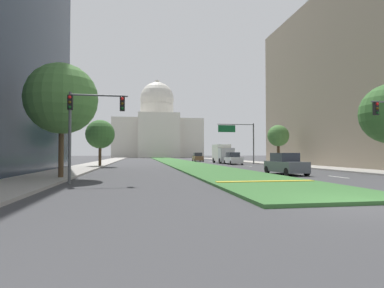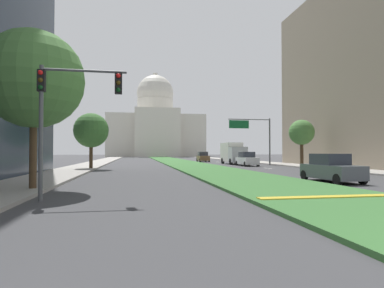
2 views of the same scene
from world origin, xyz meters
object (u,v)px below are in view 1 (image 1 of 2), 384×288
(street_tree_right_mid, at_px, (278,136))
(street_tree_left_near, at_px, (62,99))
(sedan_lead_stopped, at_px, (285,164))
(sedan_distant, at_px, (198,157))
(box_truck_delivery, at_px, (223,153))
(street_tree_left_mid, at_px, (100,134))
(capitol_building, at_px, (157,130))
(traffic_light_near_left, at_px, (86,117))
(sedan_midblock, at_px, (233,159))
(overhead_guide_sign, at_px, (240,135))

(street_tree_right_mid, bearing_deg, street_tree_left_near, -142.02)
(sedan_lead_stopped, relative_size, sedan_distant, 0.91)
(box_truck_delivery, bearing_deg, street_tree_right_mid, -65.94)
(street_tree_left_mid, relative_size, sedan_lead_stopped, 1.36)
(street_tree_left_near, height_order, box_truck_delivery, street_tree_left_near)
(capitol_building, bearing_deg, street_tree_right_mid, -82.12)
(street_tree_right_mid, xyz_separation_m, sedan_lead_stopped, (-7.38, -17.00, -3.29))
(street_tree_left_near, xyz_separation_m, sedan_lead_stopped, (16.74, 1.84, -4.52))
(traffic_light_near_left, height_order, street_tree_left_mid, street_tree_left_mid)
(street_tree_left_mid, distance_m, sedan_midblock, 19.85)
(traffic_light_near_left, xyz_separation_m, sedan_distant, (14.96, 44.98, -2.95))
(street_tree_left_mid, relative_size, sedan_distant, 1.24)
(street_tree_left_mid, height_order, box_truck_delivery, street_tree_left_mid)
(overhead_guide_sign, relative_size, street_tree_left_mid, 1.10)
(street_tree_left_near, xyz_separation_m, street_tree_right_mid, (24.12, 18.83, -1.23))
(sedan_midblock, bearing_deg, overhead_guide_sign, 49.27)
(capitol_building, bearing_deg, sedan_distant, -85.59)
(street_tree_left_near, bearing_deg, overhead_guide_sign, 51.01)
(box_truck_delivery, bearing_deg, street_tree_left_mid, -148.98)
(sedan_midblock, height_order, sedan_distant, sedan_midblock)
(street_tree_left_mid, distance_m, street_tree_right_mid, 23.91)
(box_truck_delivery, bearing_deg, street_tree_left_near, -122.57)
(capitol_building, height_order, street_tree_left_near, capitol_building)
(sedan_distant, bearing_deg, sedan_midblock, -83.41)
(traffic_light_near_left, xyz_separation_m, overhead_guide_sign, (18.80, 29.09, 0.87))
(sedan_midblock, bearing_deg, box_truck_delivery, 89.63)
(street_tree_left_mid, bearing_deg, street_tree_left_near, -90.66)
(street_tree_right_mid, bearing_deg, traffic_light_near_left, -134.89)
(sedan_midblock, xyz_separation_m, sedan_distant, (-2.08, 17.95, -0.01))
(street_tree_right_mid, bearing_deg, sedan_midblock, 135.65)
(overhead_guide_sign, relative_size, box_truck_delivery, 1.02)
(street_tree_left_near, distance_m, sedan_lead_stopped, 17.44)
(street_tree_left_near, height_order, sedan_lead_stopped, street_tree_left_near)
(street_tree_left_near, relative_size, street_tree_left_mid, 1.30)
(overhead_guide_sign, distance_m, street_tree_left_mid, 21.90)
(street_tree_left_near, xyz_separation_m, street_tree_left_mid, (0.21, 18.59, -1.25))
(overhead_guide_sign, distance_m, sedan_lead_stopped, 24.61)
(traffic_light_near_left, distance_m, sedan_distant, 47.50)
(street_tree_left_near, distance_m, street_tree_right_mid, 30.63)
(capitol_building, bearing_deg, sedan_lead_stopped, -87.44)
(overhead_guide_sign, bearing_deg, sedan_midblock, -130.73)
(street_tree_left_near, bearing_deg, sedan_lead_stopped, 6.26)
(capitol_building, xyz_separation_m, sedan_distant, (4.93, -63.97, -10.17))
(capitol_building, height_order, street_tree_right_mid, capitol_building)
(capitol_building, bearing_deg, sedan_midblock, -85.11)
(overhead_guide_sign, bearing_deg, traffic_light_near_left, -122.88)
(street_tree_left_near, height_order, sedan_midblock, street_tree_left_near)
(capitol_building, xyz_separation_m, sedan_lead_stopped, (4.64, -103.82, -10.20))
(sedan_lead_stopped, relative_size, box_truck_delivery, 0.68)
(street_tree_left_mid, height_order, sedan_lead_stopped, street_tree_left_mid)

